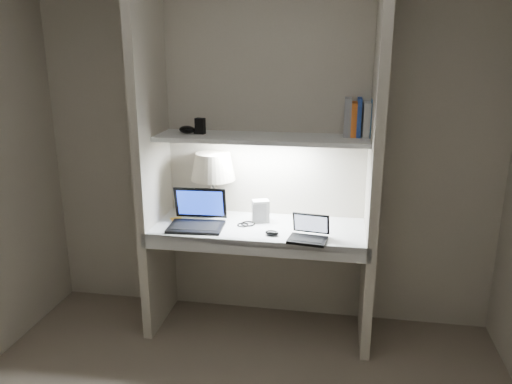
% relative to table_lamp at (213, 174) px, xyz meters
% --- Properties ---
extents(back_wall, '(3.20, 0.01, 2.50)m').
position_rel_table_lamp_xyz_m(back_wall, '(0.35, 0.12, 0.17)').
color(back_wall, beige).
rests_on(back_wall, floor).
extents(alcove_panel_left, '(0.06, 0.55, 2.50)m').
position_rel_table_lamp_xyz_m(alcove_panel_left, '(-0.38, -0.16, 0.17)').
color(alcove_panel_left, beige).
rests_on(alcove_panel_left, floor).
extents(alcove_panel_right, '(0.06, 0.55, 2.50)m').
position_rel_table_lamp_xyz_m(alcove_panel_right, '(1.08, -0.16, 0.17)').
color(alcove_panel_right, beige).
rests_on(alcove_panel_right, floor).
extents(desk, '(1.40, 0.55, 0.04)m').
position_rel_table_lamp_xyz_m(desk, '(0.35, -0.16, -0.33)').
color(desk, white).
rests_on(desk, alcove_panel_left).
extents(desk_apron, '(1.46, 0.03, 0.10)m').
position_rel_table_lamp_xyz_m(desk_apron, '(0.35, -0.42, -0.36)').
color(desk_apron, silver).
rests_on(desk_apron, desk).
extents(shelf, '(1.40, 0.36, 0.03)m').
position_rel_table_lamp_xyz_m(shelf, '(0.35, -0.06, 0.27)').
color(shelf, silver).
rests_on(shelf, back_wall).
extents(strip_light, '(0.60, 0.04, 0.02)m').
position_rel_table_lamp_xyz_m(strip_light, '(0.35, -0.06, 0.25)').
color(strip_light, white).
rests_on(strip_light, shelf).
extents(table_lamp, '(0.31, 0.31, 0.46)m').
position_rel_table_lamp_xyz_m(table_lamp, '(0.00, 0.00, 0.00)').
color(table_lamp, white).
rests_on(table_lamp, desk).
extents(laptop_main, '(0.38, 0.33, 0.24)m').
position_rel_table_lamp_xyz_m(laptop_main, '(-0.06, -0.21, -0.25)').
color(laptop_main, black).
rests_on(laptop_main, desk).
extents(laptop_netbook, '(0.26, 0.24, 0.15)m').
position_rel_table_lamp_xyz_m(laptop_netbook, '(0.70, -0.34, -0.27)').
color(laptop_netbook, black).
rests_on(laptop_netbook, desk).
extents(speaker, '(0.13, 0.11, 0.16)m').
position_rel_table_lamp_xyz_m(speaker, '(0.35, -0.07, -0.23)').
color(speaker, silver).
rests_on(speaker, desk).
extents(mouse, '(0.10, 0.07, 0.03)m').
position_rel_table_lamp_xyz_m(mouse, '(0.46, -0.31, -0.29)').
color(mouse, black).
rests_on(mouse, desk).
extents(cable_coil, '(0.10, 0.10, 0.01)m').
position_rel_table_lamp_xyz_m(cable_coil, '(0.27, -0.14, -0.30)').
color(cable_coil, black).
rests_on(cable_coil, desk).
extents(sticky_note, '(0.10, 0.10, 0.00)m').
position_rel_table_lamp_xyz_m(sticky_note, '(-0.24, -0.12, -0.31)').
color(sticky_note, gold).
rests_on(sticky_note, desk).
extents(book_row, '(0.24, 0.16, 0.25)m').
position_rel_table_lamp_xyz_m(book_row, '(0.99, 0.04, 0.41)').
color(book_row, silver).
rests_on(book_row, shelf).
extents(shelf_box, '(0.07, 0.05, 0.11)m').
position_rel_table_lamp_xyz_m(shelf_box, '(-0.07, -0.05, 0.34)').
color(shelf_box, black).
rests_on(shelf_box, shelf).
extents(shelf_gadget, '(0.14, 0.13, 0.05)m').
position_rel_table_lamp_xyz_m(shelf_gadget, '(-0.16, -0.05, 0.31)').
color(shelf_gadget, black).
rests_on(shelf_gadget, shelf).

